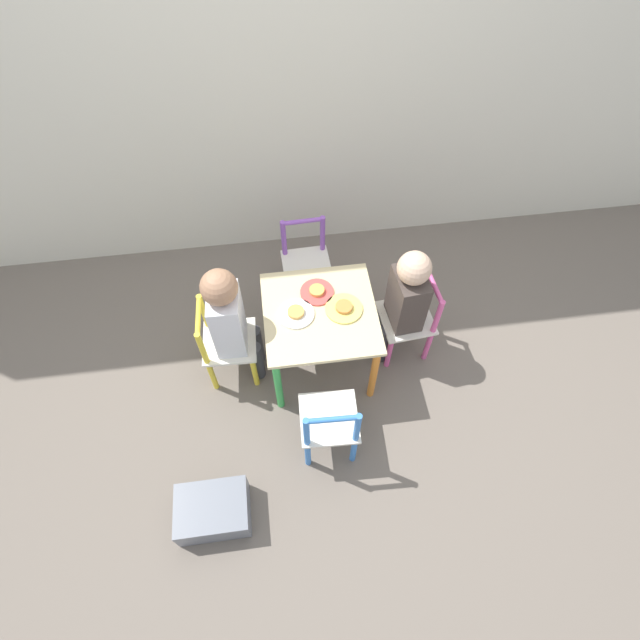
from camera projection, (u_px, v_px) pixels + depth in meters
ground_plane at (320, 360)px, 2.71m from camera, size 6.00×6.00×0.00m
house_wall at (291, 22)px, 2.16m from camera, size 6.00×0.06×2.60m
kids_table at (320, 321)px, 2.39m from camera, size 0.53×0.53×0.46m
chair_pink at (410, 319)px, 2.56m from camera, size 0.28×0.28×0.51m
chair_yellow at (225, 343)px, 2.47m from camera, size 0.27×0.27×0.51m
chair_purple at (306, 264)px, 2.76m from camera, size 0.27×0.27×0.51m
chair_blue at (329, 424)px, 2.23m from camera, size 0.27×0.27×0.51m
child_right at (404, 299)px, 2.39m from camera, size 0.22×0.21×0.74m
child_left at (231, 318)px, 2.30m from camera, size 0.22×0.20×0.78m
plate_right at (344, 308)px, 2.33m from camera, size 0.18×0.18×0.03m
plate_left at (296, 313)px, 2.31m from camera, size 0.17×0.17×0.03m
plate_back at (317, 292)px, 2.38m from camera, size 0.16×0.16×0.03m
storage_bin at (213, 511)px, 2.19m from camera, size 0.31×0.23×0.15m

